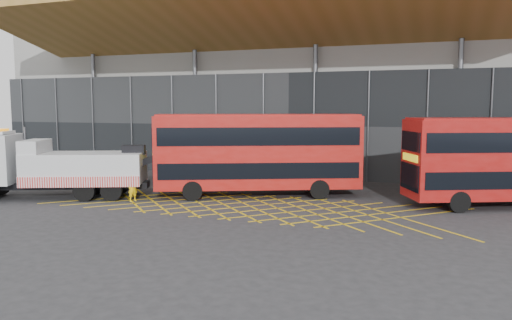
% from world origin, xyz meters
% --- Properties ---
extents(ground_plane, '(120.00, 120.00, 0.00)m').
position_xyz_m(ground_plane, '(0.00, 0.00, 0.00)').
color(ground_plane, '#2A2A2D').
extents(road_markings, '(23.16, 7.16, 0.01)m').
position_xyz_m(road_markings, '(3.20, 0.00, 0.01)').
color(road_markings, gold).
rests_on(road_markings, ground_plane).
extents(construction_building, '(55.00, 23.97, 18.00)m').
position_xyz_m(construction_building, '(1.92, 18.40, 8.98)').
color(construction_building, gray).
rests_on(construction_building, ground_plane).
extents(recovery_truck, '(11.71, 6.71, 4.22)m').
position_xyz_m(recovery_truck, '(-8.81, -1.87, 1.95)').
color(recovery_truck, black).
rests_on(recovery_truck, ground_plane).
extents(bus_towed, '(12.35, 7.66, 5.01)m').
position_xyz_m(bus_towed, '(2.52, 3.08, 2.78)').
color(bus_towed, '#AD140F').
rests_on(bus_towed, ground_plane).
extents(worker, '(0.60, 0.70, 1.62)m').
position_xyz_m(worker, '(-3.67, -1.00, 0.81)').
color(worker, yellow).
rests_on(worker, ground_plane).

